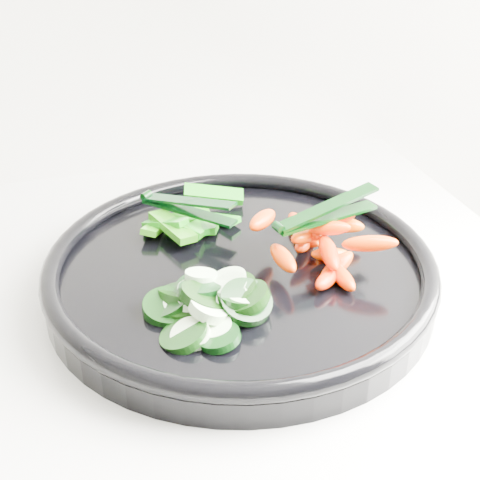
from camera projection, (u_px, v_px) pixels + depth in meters
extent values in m
cylinder|color=black|center=(240.00, 278.00, 0.65)|extent=(0.41, 0.41, 0.02)
torus|color=black|center=(240.00, 262.00, 0.64)|extent=(0.42, 0.42, 0.02)
cylinder|color=black|center=(184.00, 335.00, 0.55)|extent=(0.05, 0.05, 0.03)
cylinder|color=beige|center=(191.00, 335.00, 0.54)|extent=(0.05, 0.05, 0.02)
cylinder|color=black|center=(181.00, 296.00, 0.59)|extent=(0.06, 0.06, 0.03)
cylinder|color=beige|center=(193.00, 307.00, 0.58)|extent=(0.04, 0.04, 0.02)
cylinder|color=black|center=(199.00, 304.00, 0.58)|extent=(0.06, 0.06, 0.03)
cylinder|color=beige|center=(193.00, 294.00, 0.59)|extent=(0.04, 0.04, 0.02)
cylinder|color=black|center=(219.00, 338.00, 0.54)|extent=(0.05, 0.05, 0.02)
cylinder|color=#D8FBC8|center=(215.00, 328.00, 0.55)|extent=(0.04, 0.04, 0.02)
cylinder|color=black|center=(198.00, 283.00, 0.61)|extent=(0.05, 0.05, 0.02)
cylinder|color=beige|center=(204.00, 284.00, 0.61)|extent=(0.04, 0.04, 0.02)
cylinder|color=black|center=(187.00, 305.00, 0.58)|extent=(0.07, 0.07, 0.02)
cylinder|color=#DEF3C2|center=(185.00, 296.00, 0.59)|extent=(0.04, 0.04, 0.01)
cylinder|color=black|center=(169.00, 308.00, 0.58)|extent=(0.06, 0.06, 0.02)
cylinder|color=beige|center=(179.00, 306.00, 0.58)|extent=(0.03, 0.03, 0.01)
cylinder|color=black|center=(169.00, 303.00, 0.58)|extent=(0.06, 0.06, 0.03)
cylinder|color=beige|center=(188.00, 303.00, 0.58)|extent=(0.05, 0.05, 0.02)
cylinder|color=black|center=(245.00, 299.00, 0.57)|extent=(0.06, 0.06, 0.03)
cylinder|color=beige|center=(230.00, 288.00, 0.58)|extent=(0.04, 0.04, 0.02)
cylinder|color=black|center=(200.00, 289.00, 0.58)|extent=(0.05, 0.05, 0.02)
cylinder|color=#CBEEBF|center=(201.00, 276.00, 0.60)|extent=(0.04, 0.04, 0.01)
cylinder|color=black|center=(205.00, 298.00, 0.57)|extent=(0.05, 0.05, 0.03)
cylinder|color=#D1ECBD|center=(208.00, 309.00, 0.56)|extent=(0.04, 0.04, 0.02)
cylinder|color=black|center=(246.00, 302.00, 0.57)|extent=(0.06, 0.06, 0.03)
cylinder|color=beige|center=(233.00, 301.00, 0.57)|extent=(0.04, 0.04, 0.02)
cylinder|color=black|center=(233.00, 290.00, 0.58)|extent=(0.05, 0.05, 0.02)
cylinder|color=#DBFBC9|center=(228.00, 282.00, 0.59)|extent=(0.04, 0.04, 0.02)
cylinder|color=black|center=(239.00, 298.00, 0.57)|extent=(0.06, 0.06, 0.02)
cylinder|color=beige|center=(244.00, 300.00, 0.57)|extent=(0.04, 0.04, 0.01)
ellipsoid|color=#FF5400|center=(337.00, 266.00, 0.63)|extent=(0.05, 0.04, 0.03)
ellipsoid|color=#FF3900|center=(342.00, 277.00, 0.61)|extent=(0.02, 0.05, 0.02)
ellipsoid|color=#EE4200|center=(306.00, 239.00, 0.67)|extent=(0.03, 0.04, 0.02)
ellipsoid|color=#FF3E00|center=(305.00, 243.00, 0.66)|extent=(0.04, 0.04, 0.02)
ellipsoid|color=#F93200|center=(327.00, 279.00, 0.61)|extent=(0.04, 0.04, 0.02)
ellipsoid|color=#E84200|center=(330.00, 254.00, 0.65)|extent=(0.04, 0.02, 0.02)
ellipsoid|color=#DD5500|center=(315.00, 223.00, 0.70)|extent=(0.04, 0.06, 0.03)
ellipsoid|color=#F11700|center=(299.00, 226.00, 0.69)|extent=(0.02, 0.05, 0.02)
ellipsoid|color=#F35300|center=(283.00, 258.00, 0.61)|extent=(0.02, 0.05, 0.02)
ellipsoid|color=#FA4000|center=(327.00, 219.00, 0.68)|extent=(0.04, 0.05, 0.03)
ellipsoid|color=red|center=(312.00, 230.00, 0.66)|extent=(0.02, 0.05, 0.02)
ellipsoid|color=#FB1200|center=(329.00, 253.00, 0.62)|extent=(0.03, 0.06, 0.02)
ellipsoid|color=#F74500|center=(307.00, 236.00, 0.65)|extent=(0.05, 0.04, 0.02)
ellipsoid|color=#FF6700|center=(339.00, 224.00, 0.67)|extent=(0.06, 0.03, 0.02)
ellipsoid|color=#E05000|center=(329.00, 228.00, 0.63)|extent=(0.04, 0.03, 0.02)
ellipsoid|color=#F12D00|center=(263.00, 220.00, 0.65)|extent=(0.05, 0.05, 0.02)
ellipsoid|color=red|center=(334.00, 218.00, 0.65)|extent=(0.05, 0.02, 0.02)
ellipsoid|color=#FF5A00|center=(370.00, 244.00, 0.61)|extent=(0.05, 0.04, 0.02)
cube|color=#0B6609|center=(197.00, 226.00, 0.70)|extent=(0.02, 0.05, 0.02)
cube|color=#0B690A|center=(201.00, 227.00, 0.70)|extent=(0.05, 0.06, 0.03)
cube|color=#0E6C0A|center=(220.00, 219.00, 0.71)|extent=(0.04, 0.05, 0.02)
cube|color=#0B740E|center=(193.00, 229.00, 0.70)|extent=(0.06, 0.04, 0.02)
cube|color=#1D700A|center=(179.00, 220.00, 0.71)|extent=(0.07, 0.02, 0.02)
cube|color=#1E710A|center=(156.00, 227.00, 0.70)|extent=(0.04, 0.06, 0.02)
cube|color=#0A6C0A|center=(165.00, 223.00, 0.69)|extent=(0.05, 0.05, 0.02)
cube|color=#226009|center=(172.00, 227.00, 0.68)|extent=(0.04, 0.07, 0.01)
cube|color=#186F0A|center=(214.00, 194.00, 0.74)|extent=(0.07, 0.04, 0.02)
cylinder|color=black|center=(278.00, 228.00, 0.61)|extent=(0.01, 0.01, 0.01)
cube|color=black|center=(327.00, 218.00, 0.64)|extent=(0.11, 0.04, 0.00)
cube|color=black|center=(328.00, 207.00, 0.63)|extent=(0.11, 0.04, 0.02)
cylinder|color=black|center=(146.00, 195.00, 0.72)|extent=(0.01, 0.01, 0.01)
cube|color=black|center=(189.00, 211.00, 0.70)|extent=(0.09, 0.09, 0.00)
cube|color=black|center=(188.00, 201.00, 0.69)|extent=(0.09, 0.09, 0.02)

